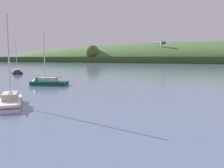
# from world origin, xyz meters

# --- Properties ---
(far_shoreline_hill) EXTENTS (593.23, 115.91, 38.72)m
(far_shoreline_hill) POSITION_xyz_m (-4.95, 245.45, 0.30)
(far_shoreline_hill) COLOR #314A21
(far_shoreline_hill) RESTS_ON ground
(dockside_crane) EXTENTS (14.24, 5.48, 17.81)m
(dockside_crane) POSITION_xyz_m (-30.94, 213.04, 8.70)
(dockside_crane) COLOR #4C4C51
(dockside_crane) RESTS_ON ground
(sailboat_near_mooring) EXTENTS (7.28, 4.38, 10.22)m
(sailboat_near_mooring) POSITION_xyz_m (-17.04, 40.42, 0.28)
(sailboat_near_mooring) COLOR #0F564C
(sailboat_near_mooring) RESTS_ON ground
(sailboat_midwater_white) EXTENTS (6.98, 6.55, 10.29)m
(sailboat_midwater_white) POSITION_xyz_m (-41.54, 59.44, 0.20)
(sailboat_midwater_white) COLOR #232328
(sailboat_midwater_white) RESTS_ON ground
(sailboat_far_left) EXTENTS (6.03, 6.47, 9.88)m
(sailboat_far_left) POSITION_xyz_m (-9.10, 25.00, 0.24)
(sailboat_far_left) COLOR white
(sailboat_far_left) RESTS_ON ground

